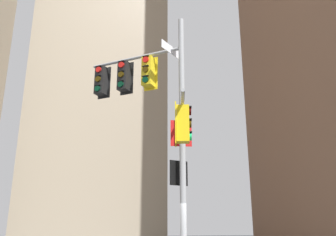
# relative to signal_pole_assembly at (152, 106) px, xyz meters

# --- Properties ---
(building_mid_block) EXTENTS (12.74, 12.74, 48.38)m
(building_mid_block) POSITION_rel_signal_pole_assembly_xyz_m (-1.09, 26.89, 18.76)
(building_mid_block) COLOR tan
(building_mid_block) RESTS_ON ground
(signal_pole_assembly) EXTENTS (3.01, 4.07, 8.31)m
(signal_pole_assembly) POSITION_rel_signal_pole_assembly_xyz_m (0.00, 0.00, 0.00)
(signal_pole_assembly) COLOR #9EA0A3
(signal_pole_assembly) RESTS_ON ground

